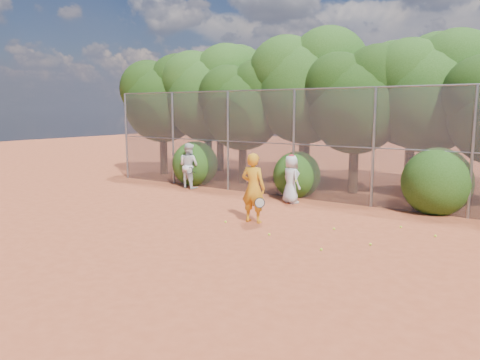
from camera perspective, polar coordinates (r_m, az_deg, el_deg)
The scene contains 24 objects.
ground at distance 12.23m, azimuth -2.79°, elevation -6.97°, with size 80.00×80.00×0.00m, color #A44425.
fence_back at distance 17.03m, azimuth 9.18°, elevation 4.38°, with size 20.05×0.09×4.03m.
tree_0 at distance 24.05m, azimuth -9.29°, elevation 10.08°, with size 4.38×3.81×6.00m.
tree_1 at distance 22.79m, azimuth -3.78°, elevation 10.84°, with size 4.64×4.03×6.35m.
tree_2 at distance 20.74m, azimuth 0.50°, elevation 9.47°, with size 3.99×3.47×5.47m.
tree_3 at distance 20.37m, azimuth 8.13°, elevation 11.68°, with size 4.89×4.26×6.70m.
tree_4 at distance 18.79m, azimuth 14.16°, elevation 9.83°, with size 4.19×3.64×5.73m.
tree_5 at distance 18.86m, azimuth 22.32°, elevation 10.32°, with size 4.51×3.92×6.17m.
tree_9 at distance 25.23m, azimuth -2.30°, elevation 11.03°, with size 4.83×4.20×6.62m.
tree_10 at distance 22.80m, azimuth 8.37°, elevation 11.93°, with size 5.15×4.48×7.06m.
tree_11 at distance 20.65m, azimuth 20.56°, elevation 10.54°, with size 4.64×4.03×6.35m.
bush_0 at distance 20.57m, azimuth -5.50°, elevation 2.23°, with size 2.00×2.00×2.00m, color #1D4110.
bush_1 at distance 17.81m, azimuth 6.94°, elevation 0.88°, with size 1.80×1.80×1.80m, color #1D4110.
bush_2 at distance 16.12m, azimuth 22.90°, elevation 0.16°, with size 2.20×2.20×2.20m, color #1D4110.
player_yellow at distance 13.59m, azimuth 1.63°, elevation -0.97°, with size 0.90×0.58×2.04m.
player_teen at distance 16.48m, azimuth 6.24°, elevation 0.12°, with size 0.99×0.88×1.73m.
player_white at distance 19.63m, azimuth -6.25°, elevation 1.75°, with size 0.97×0.79×1.89m.
ball_0 at distance 12.36m, azimuth 3.59°, elevation -6.63°, with size 0.07×0.07×0.07m, color #CEF02B.
ball_1 at distance 13.16m, azimuth 11.39°, elevation -5.85°, with size 0.07×0.07×0.07m, color #CEF02B.
ball_2 at distance 11.23m, azimuth 9.88°, elevation -8.33°, with size 0.07×0.07×0.07m, color #CEF02B.
ball_3 at distance 11.90m, azimuth 15.62°, elevation -7.55°, with size 0.07×0.07×0.07m, color #CEF02B.
ball_4 at distance 13.69m, azimuth -1.77°, elevation -5.11°, with size 0.07×0.07×0.07m, color #CEF02B.
ball_5 at distance 13.21m, azimuth 22.72°, elevation -6.30°, with size 0.07×0.07×0.07m, color #CEF02B.
ball_6 at distance 13.84m, azimuth 19.01°, elevation -5.43°, with size 0.07×0.07×0.07m, color #CEF02B.
Camera 1 is at (7.15, -9.36, 3.29)m, focal length 35.00 mm.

